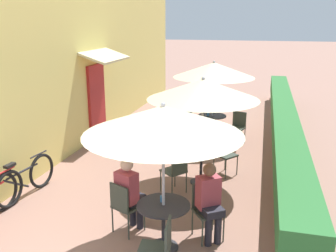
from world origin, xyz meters
TOP-DOWN VIEW (x-y plane):
  - cafe_facade_wall at (-2.54, 6.92)m, footprint 0.98×14.11m
  - planter_hedge at (2.75, 6.95)m, footprint 0.60×13.11m
  - patio_table_near at (0.87, 1.53)m, footprint 0.78×0.78m
  - patio_umbrella_near at (0.87, 1.53)m, footprint 2.22×2.22m
  - cafe_chair_near_left at (1.02, 0.80)m, footprint 0.44×0.44m
  - cafe_chair_near_right at (1.43, 2.01)m, footprint 0.56×0.56m
  - seated_patron_near_right at (1.49, 1.92)m, footprint 0.49×0.51m
  - cafe_chair_near_back at (0.18, 1.76)m, footprint 0.53×0.53m
  - seated_patron_near_back at (0.22, 1.86)m, footprint 0.46×0.50m
  - coffee_cup_near at (0.83, 1.62)m, footprint 0.07×0.07m
  - patio_table_mid at (1.02, 3.97)m, footprint 0.78×0.78m
  - patio_umbrella_mid at (1.02, 3.97)m, footprint 2.22×2.22m
  - cafe_chair_mid_left at (0.63, 3.34)m, footprint 0.56×0.56m
  - cafe_chair_mid_right at (1.41, 4.59)m, footprint 0.56×0.56m
  - patio_table_far at (0.83, 6.93)m, footprint 0.78×0.78m
  - patio_umbrella_far at (0.83, 6.93)m, footprint 2.22×2.22m
  - cafe_chair_far_left at (1.55, 6.81)m, footprint 0.49×0.49m
  - cafe_chair_far_right at (0.10, 7.05)m, footprint 0.49×0.49m
  - coffee_cup_far at (0.71, 6.87)m, footprint 0.07×0.07m
  - bicycle_second at (-2.13, 2.44)m, footprint 0.26×1.74m

SIDE VIEW (x-z plane):
  - bicycle_second at x=-2.13m, z-range -0.03..0.76m
  - cafe_chair_near_left at x=1.02m, z-range 0.08..0.95m
  - cafe_chair_near_right at x=1.43m, z-range 0.08..0.95m
  - cafe_chair_near_back at x=0.18m, z-range 0.08..0.95m
  - cafe_chair_mid_left at x=0.63m, z-range 0.08..0.95m
  - cafe_chair_mid_right at x=1.41m, z-range 0.08..0.95m
  - cafe_chair_far_left at x=1.55m, z-range 0.08..0.95m
  - cafe_chair_far_right at x=0.10m, z-range 0.08..0.95m
  - patio_table_near at x=0.87m, z-range 0.16..0.88m
  - patio_table_mid at x=1.02m, z-range 0.16..0.88m
  - patio_table_far at x=0.83m, z-range 0.16..0.88m
  - planter_hedge at x=2.75m, z-range 0.03..1.04m
  - seated_patron_near_right at x=1.49m, z-range 0.06..1.31m
  - seated_patron_near_back at x=0.22m, z-range 0.06..1.31m
  - coffee_cup_near at x=0.83m, z-range 0.71..0.80m
  - coffee_cup_far at x=0.71m, z-range 0.71..0.80m
  - patio_umbrella_near at x=0.87m, z-range 0.87..3.10m
  - patio_umbrella_mid at x=1.02m, z-range 0.87..3.10m
  - patio_umbrella_far at x=0.83m, z-range 0.87..3.10m
  - cafe_facade_wall at x=-2.54m, z-range -0.01..4.19m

